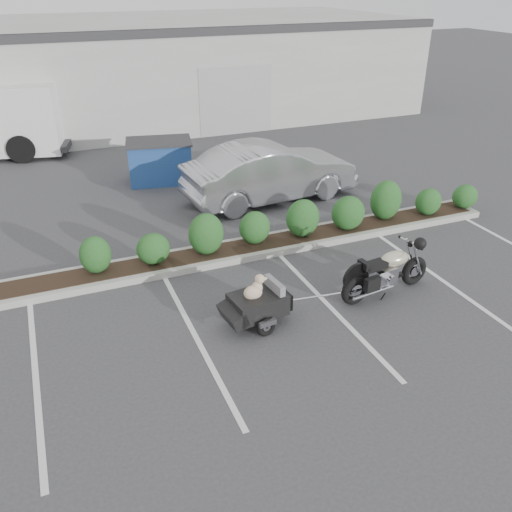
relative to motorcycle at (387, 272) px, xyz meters
name	(u,v)px	position (x,y,z in m)	size (l,w,h in m)	color
ground	(261,304)	(-2.46, 0.59, -0.50)	(90.00, 90.00, 0.00)	#38383A
planter_kerb	(264,246)	(-1.46, 2.79, -0.42)	(12.00, 1.00, 0.15)	#9E9E93
building	(110,69)	(-2.46, 17.59, 1.50)	(26.00, 10.00, 4.00)	#9EA099
motorcycle	(387,272)	(0.00, 0.00, 0.00)	(2.17, 0.81, 1.25)	black
pet_trailer	(257,304)	(-2.78, 0.02, -0.06)	(1.75, 0.99, 1.03)	black
sedan	(270,172)	(-0.07, 5.59, 0.31)	(1.71, 4.90, 1.62)	#ACACB3
dumpster	(160,161)	(-2.57, 8.28, 0.15)	(2.17, 1.69, 1.28)	navy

